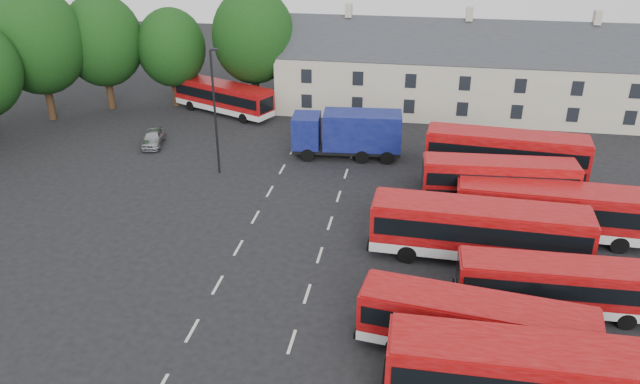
{
  "coord_description": "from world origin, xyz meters",
  "views": [
    {
      "loc": [
        10.29,
        -29.17,
        19.42
      ],
      "look_at": [
        4.34,
        6.0,
        2.2
      ],
      "focal_mm": 35.0,
      "sensor_mm": 36.0,
      "label": 1
    }
  ],
  "objects_px": {
    "bus_dd_south": "(498,185)",
    "lamppost": "(215,109)",
    "bus_row_a": "(537,374)",
    "box_truck": "(348,132)",
    "silver_car": "(153,138)"
  },
  "relations": [
    {
      "from": "box_truck",
      "to": "lamppost",
      "type": "relative_size",
      "value": 0.92
    },
    {
      "from": "bus_dd_south",
      "to": "box_truck",
      "type": "height_order",
      "value": "bus_dd_south"
    },
    {
      "from": "silver_car",
      "to": "lamppost",
      "type": "height_order",
      "value": "lamppost"
    },
    {
      "from": "bus_dd_south",
      "to": "lamppost",
      "type": "bearing_deg",
      "value": 165.97
    },
    {
      "from": "lamppost",
      "to": "silver_car",
      "type": "bearing_deg",
      "value": 147.85
    },
    {
      "from": "bus_row_a",
      "to": "silver_car",
      "type": "distance_m",
      "value": 37.81
    },
    {
      "from": "bus_dd_south",
      "to": "bus_row_a",
      "type": "bearing_deg",
      "value": -93.19
    },
    {
      "from": "bus_dd_south",
      "to": "box_truck",
      "type": "relative_size",
      "value": 1.12
    },
    {
      "from": "bus_row_a",
      "to": "bus_dd_south",
      "type": "xyz_separation_m",
      "value": [
        -0.06,
        17.54,
        0.24
      ]
    },
    {
      "from": "lamppost",
      "to": "bus_row_a",
      "type": "bearing_deg",
      "value": -46.56
    },
    {
      "from": "bus_row_a",
      "to": "lamppost",
      "type": "distance_m",
      "value": 29.53
    },
    {
      "from": "box_truck",
      "to": "lamppost",
      "type": "distance_m",
      "value": 10.86
    },
    {
      "from": "box_truck",
      "to": "silver_car",
      "type": "relative_size",
      "value": 2.23
    },
    {
      "from": "silver_car",
      "to": "bus_dd_south",
      "type": "bearing_deg",
      "value": -30.51
    },
    {
      "from": "silver_car",
      "to": "lamppost",
      "type": "relative_size",
      "value": 0.41
    }
  ]
}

